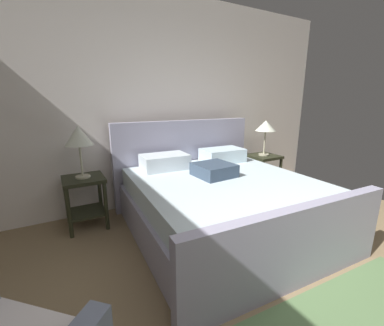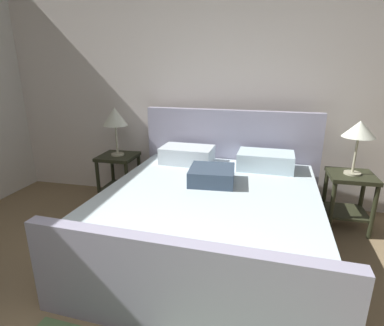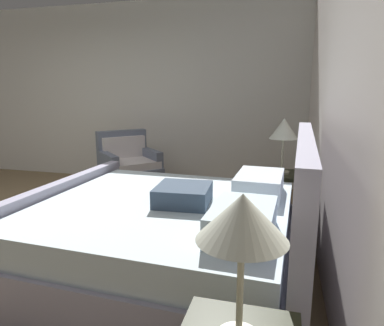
# 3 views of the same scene
# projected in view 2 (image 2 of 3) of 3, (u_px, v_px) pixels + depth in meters

# --- Properties ---
(wall_back) EXTENTS (5.59, 0.12, 2.81)m
(wall_back) POSITION_uv_depth(u_px,v_px,m) (221.00, 88.00, 3.61)
(wall_back) COLOR white
(wall_back) RESTS_ON ground
(bed) EXTENTS (2.09, 2.19, 1.18)m
(bed) POSITION_uv_depth(u_px,v_px,m) (213.00, 214.00, 2.79)
(bed) COLOR #A19EB7
(bed) RESTS_ON ground
(nightstand_right) EXTENTS (0.44, 0.44, 0.60)m
(nightstand_right) POSITION_uv_depth(u_px,v_px,m) (349.00, 192.00, 3.12)
(nightstand_right) COLOR #292C1B
(nightstand_right) RESTS_ON ground
(table_lamp_right) EXTENTS (0.31, 0.31, 0.54)m
(table_lamp_right) POSITION_uv_depth(u_px,v_px,m) (359.00, 131.00, 2.93)
(table_lamp_right) COLOR #B7B293
(table_lamp_right) RESTS_ON nightstand_right
(nightstand_left) EXTENTS (0.44, 0.44, 0.60)m
(nightstand_left) POSITION_uv_depth(u_px,v_px,m) (119.00, 170.00, 3.80)
(nightstand_left) COLOR #292C1B
(nightstand_left) RESTS_ON ground
(table_lamp_left) EXTENTS (0.30, 0.30, 0.58)m
(table_lamp_left) POSITION_uv_depth(u_px,v_px,m) (115.00, 118.00, 3.60)
(table_lamp_left) COLOR #B7B293
(table_lamp_left) RESTS_ON nightstand_left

